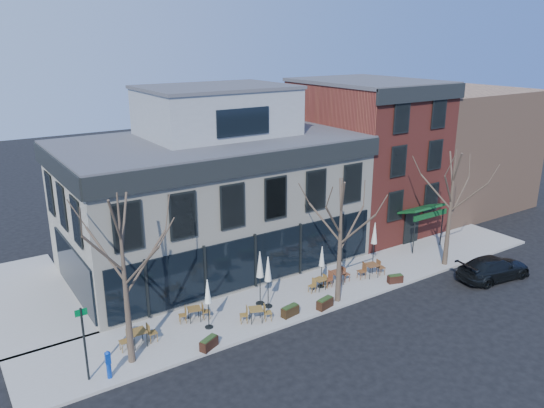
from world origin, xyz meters
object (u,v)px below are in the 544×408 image
parked_sedan (494,268)px  call_box (108,363)px  cafe_set_0 (138,336)px  umbrella_0 (208,294)px

parked_sedan → call_box: call_box is taller
parked_sedan → call_box: bearing=90.0°
parked_sedan → cafe_set_0: size_ratio=2.66×
parked_sedan → call_box: size_ratio=3.67×
parked_sedan → cafe_set_0: (-20.72, 4.59, -0.06)m
call_box → parked_sedan: bearing=-7.3°
umbrella_0 → cafe_set_0: bearing=174.2°
cafe_set_0 → umbrella_0: 3.79m
call_box → umbrella_0: bearing=13.8°
parked_sedan → cafe_set_0: parked_sedan is taller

